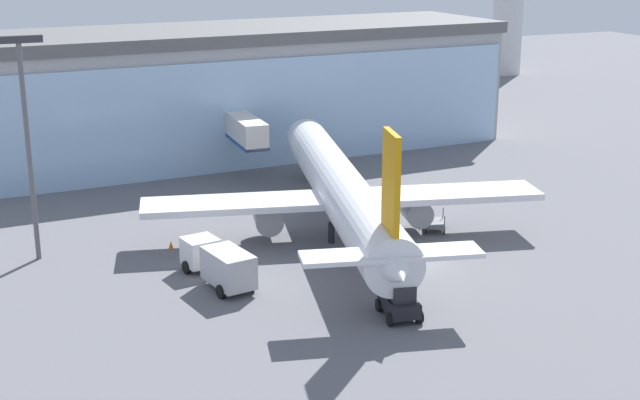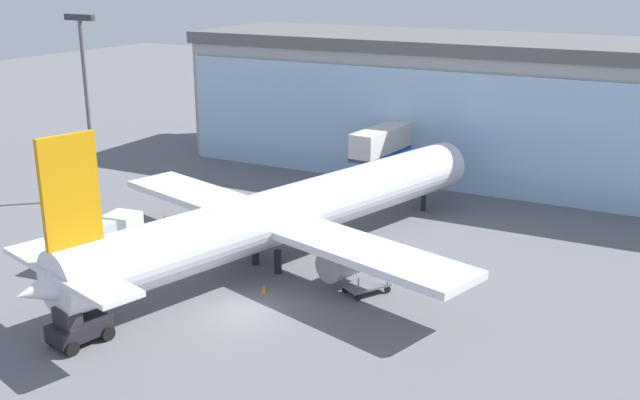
{
  "view_description": "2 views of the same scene",
  "coord_description": "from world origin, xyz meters",
  "views": [
    {
      "loc": [
        -29.67,
        -51.9,
        22.47
      ],
      "look_at": [
        -4.41,
        7.08,
        3.27
      ],
      "focal_mm": 50.0,
      "sensor_mm": 36.0,
      "label": 1
    },
    {
      "loc": [
        24.46,
        -32.72,
        19.69
      ],
      "look_at": [
        -0.27,
        9.27,
        4.43
      ],
      "focal_mm": 42.0,
      "sensor_mm": 36.0,
      "label": 2
    }
  ],
  "objects": [
    {
      "name": "ground",
      "position": [
        0.0,
        0.0,
        0.0
      ],
      "size": [
        240.0,
        240.0,
        0.0
      ],
      "primitive_type": "plane",
      "color": "slate"
    },
    {
      "name": "terminal_building",
      "position": [
        0.01,
        37.71,
        6.62
      ],
      "size": [
        57.13,
        18.58,
        13.23
      ],
      "rotation": [
        0.0,
        0.0,
        0.05
      ],
      "color": "#9F9F9F",
      "rests_on": "ground"
    },
    {
      "name": "jet_bridge",
      "position": [
        -3.72,
        27.95,
        4.61
      ],
      "size": [
        2.82,
        11.33,
        6.0
      ],
      "rotation": [
        0.0,
        0.0,
        1.52
      ],
      "color": "silver",
      "rests_on": "ground"
    },
    {
      "name": "apron_light_mast",
      "position": [
        -24.58,
        11.57,
        9.65
      ],
      "size": [
        3.2,
        0.4,
        15.93
      ],
      "color": "#59595E",
      "rests_on": "ground"
    },
    {
      "name": "airplane",
      "position": [
        -2.13,
        8.23,
        3.45
      ],
      "size": [
        30.67,
        38.94,
        11.45
      ],
      "rotation": [
        0.0,
        0.0,
        1.33
      ],
      "color": "silver",
      "rests_on": "ground"
    },
    {
      "name": "catering_truck",
      "position": [
        -13.96,
        1.9,
        1.47
      ],
      "size": [
        3.51,
        7.57,
        2.65
      ],
      "rotation": [
        0.0,
        0.0,
        1.74
      ],
      "color": "silver",
      "rests_on": "ground"
    },
    {
      "name": "baggage_cart",
      "position": [
        5.01,
        6.07,
        0.5
      ],
      "size": [
        2.72,
        3.22,
        1.5
      ],
      "rotation": [
        0.0,
        0.0,
        4.23
      ],
      "color": "slate",
      "rests_on": "ground"
    },
    {
      "name": "pushback_tug",
      "position": [
        -5.51,
        -7.81,
        0.97
      ],
      "size": [
        2.62,
        3.45,
        2.3
      ],
      "rotation": [
        0.0,
        0.0,
        1.41
      ],
      "color": "black",
      "rests_on": "ground"
    },
    {
      "name": "safety_cone_nose",
      "position": [
        -0.56,
        2.84,
        0.28
      ],
      "size": [
        0.36,
        0.36,
        0.55
      ],
      "primitive_type": "cone",
      "color": "orange",
      "rests_on": "ground"
    },
    {
      "name": "safety_cone_wingtip",
      "position": [
        -15.26,
        9.99,
        0.28
      ],
      "size": [
        0.36,
        0.36,
        0.55
      ],
      "primitive_type": "cone",
      "color": "orange",
      "rests_on": "ground"
    }
  ]
}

